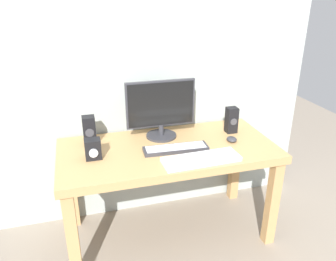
{
  "coord_description": "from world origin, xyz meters",
  "views": [
    {
      "loc": [
        -0.54,
        -1.91,
        1.68
      ],
      "look_at": [
        -0.0,
        0.0,
        0.82
      ],
      "focal_mm": 35.74,
      "sensor_mm": 36.0,
      "label": 1
    }
  ],
  "objects_px": {
    "speaker_right": "(231,120)",
    "speaker_left": "(89,130)",
    "desk": "(168,159)",
    "mouse": "(232,139)",
    "keyboard_primary": "(176,149)",
    "monitor": "(161,109)",
    "audio_controller": "(93,149)",
    "keyboard_secondary": "(201,159)"
  },
  "relations": [
    {
      "from": "keyboard_primary",
      "to": "speaker_left",
      "type": "height_order",
      "value": "speaker_left"
    },
    {
      "from": "desk",
      "to": "audio_controller",
      "type": "distance_m",
      "value": 0.51
    },
    {
      "from": "mouse",
      "to": "speaker_right",
      "type": "distance_m",
      "value": 0.18
    },
    {
      "from": "desk",
      "to": "keyboard_primary",
      "type": "distance_m",
      "value": 0.13
    },
    {
      "from": "monitor",
      "to": "audio_controller",
      "type": "xyz_separation_m",
      "value": [
        -0.49,
        -0.21,
        -0.14
      ]
    },
    {
      "from": "keyboard_primary",
      "to": "desk",
      "type": "bearing_deg",
      "value": 120.67
    },
    {
      "from": "keyboard_secondary",
      "to": "mouse",
      "type": "distance_m",
      "value": 0.37
    },
    {
      "from": "speaker_right",
      "to": "speaker_left",
      "type": "height_order",
      "value": "speaker_left"
    },
    {
      "from": "monitor",
      "to": "speaker_left",
      "type": "bearing_deg",
      "value": 178.78
    },
    {
      "from": "monitor",
      "to": "speaker_right",
      "type": "relative_size",
      "value": 2.56
    },
    {
      "from": "keyboard_secondary",
      "to": "speaker_right",
      "type": "height_order",
      "value": "speaker_right"
    },
    {
      "from": "speaker_right",
      "to": "desk",
      "type": "bearing_deg",
      "value": -167.05
    },
    {
      "from": "speaker_right",
      "to": "audio_controller",
      "type": "height_order",
      "value": "speaker_right"
    },
    {
      "from": "desk",
      "to": "mouse",
      "type": "bearing_deg",
      "value": -4.44
    },
    {
      "from": "keyboard_primary",
      "to": "mouse",
      "type": "relative_size",
      "value": 5.34
    },
    {
      "from": "keyboard_secondary",
      "to": "speaker_right",
      "type": "relative_size",
      "value": 2.57
    },
    {
      "from": "audio_controller",
      "to": "monitor",
      "type": "bearing_deg",
      "value": 23.22
    },
    {
      "from": "mouse",
      "to": "audio_controller",
      "type": "height_order",
      "value": "audio_controller"
    },
    {
      "from": "desk",
      "to": "keyboard_primary",
      "type": "height_order",
      "value": "keyboard_primary"
    },
    {
      "from": "keyboard_secondary",
      "to": "audio_controller",
      "type": "xyz_separation_m",
      "value": [
        -0.63,
        0.22,
        0.05
      ]
    },
    {
      "from": "monitor",
      "to": "keyboard_secondary",
      "type": "relative_size",
      "value": 1.0
    },
    {
      "from": "keyboard_primary",
      "to": "speaker_left",
      "type": "relative_size",
      "value": 2.18
    },
    {
      "from": "mouse",
      "to": "speaker_left",
      "type": "distance_m",
      "value": 0.97
    },
    {
      "from": "monitor",
      "to": "keyboard_secondary",
      "type": "distance_m",
      "value": 0.49
    },
    {
      "from": "keyboard_primary",
      "to": "speaker_right",
      "type": "bearing_deg",
      "value": 20.48
    },
    {
      "from": "desk",
      "to": "mouse",
      "type": "height_order",
      "value": "mouse"
    },
    {
      "from": "monitor",
      "to": "speaker_right",
      "type": "distance_m",
      "value": 0.53
    },
    {
      "from": "desk",
      "to": "speaker_right",
      "type": "distance_m",
      "value": 0.55
    },
    {
      "from": "desk",
      "to": "speaker_left",
      "type": "relative_size",
      "value": 7.3
    },
    {
      "from": "desk",
      "to": "keyboard_secondary",
      "type": "height_order",
      "value": "keyboard_secondary"
    },
    {
      "from": "speaker_right",
      "to": "audio_controller",
      "type": "bearing_deg",
      "value": -171.85
    },
    {
      "from": "desk",
      "to": "speaker_left",
      "type": "height_order",
      "value": "speaker_left"
    },
    {
      "from": "desk",
      "to": "monitor",
      "type": "height_order",
      "value": "monitor"
    },
    {
      "from": "keyboard_secondary",
      "to": "mouse",
      "type": "relative_size",
      "value": 6.03
    },
    {
      "from": "speaker_left",
      "to": "audio_controller",
      "type": "xyz_separation_m",
      "value": [
        0.01,
        -0.22,
        -0.03
      ]
    },
    {
      "from": "keyboard_secondary",
      "to": "speaker_right",
      "type": "xyz_separation_m",
      "value": [
        0.37,
        0.36,
        0.08
      ]
    },
    {
      "from": "mouse",
      "to": "speaker_left",
      "type": "height_order",
      "value": "speaker_left"
    },
    {
      "from": "monitor",
      "to": "mouse",
      "type": "height_order",
      "value": "monitor"
    },
    {
      "from": "desk",
      "to": "keyboard_secondary",
      "type": "distance_m",
      "value": 0.3
    },
    {
      "from": "keyboard_primary",
      "to": "audio_controller",
      "type": "relative_size",
      "value": 3.36
    },
    {
      "from": "speaker_right",
      "to": "speaker_left",
      "type": "relative_size",
      "value": 0.96
    },
    {
      "from": "desk",
      "to": "keyboard_secondary",
      "type": "bearing_deg",
      "value": -59.57
    }
  ]
}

